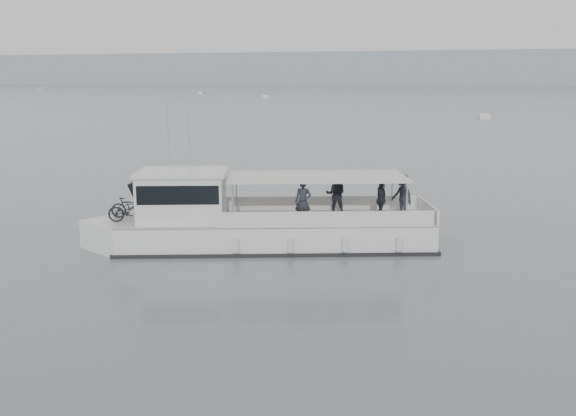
# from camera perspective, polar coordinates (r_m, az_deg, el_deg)

# --- Properties ---
(ground) EXTENTS (1400.00, 1400.00, 0.00)m
(ground) POSITION_cam_1_polar(r_m,az_deg,el_deg) (22.44, 10.37, -6.02)
(ground) COLOR slate
(ground) RESTS_ON ground
(headland) EXTENTS (1400.00, 90.00, 28.00)m
(headland) POSITION_cam_1_polar(r_m,az_deg,el_deg) (581.38, 16.27, 11.80)
(headland) COLOR #939EA8
(headland) RESTS_ON ground
(tour_boat) EXTENTS (13.96, 7.13, 5.92)m
(tour_boat) POSITION_cam_1_polar(r_m,az_deg,el_deg) (25.76, -3.81, -1.33)
(tour_boat) COLOR white
(tour_boat) RESTS_ON ground
(moored_fleet) EXTENTS (453.40, 340.52, 10.11)m
(moored_fleet) POSITION_cam_1_polar(r_m,az_deg,el_deg) (211.32, 11.14, 9.60)
(moored_fleet) COLOR white
(moored_fleet) RESTS_ON ground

